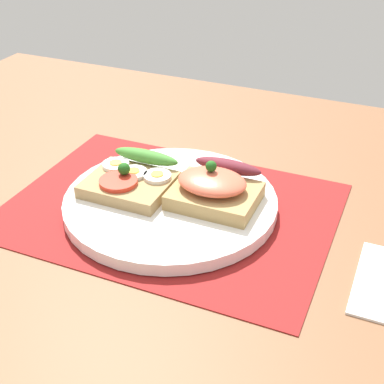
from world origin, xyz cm
name	(u,v)px	position (x,y,z in cm)	size (l,w,h in cm)	color
ground_plane	(171,220)	(0.00, 0.00, -1.60)	(120.00, 90.00, 3.20)	brown
placemat	(171,208)	(0.00, 0.00, 0.15)	(41.05, 30.29, 0.30)	maroon
plate	(171,202)	(0.00, 0.00, 1.09)	(27.22, 27.22, 1.58)	white
sandwich_egg_tomato	(132,178)	(-5.67, 0.30, 3.18)	(10.73, 10.51, 3.83)	#A58353
sandwich_salmon	(215,187)	(5.47, 1.57, 3.81)	(10.59, 9.88, 5.40)	tan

